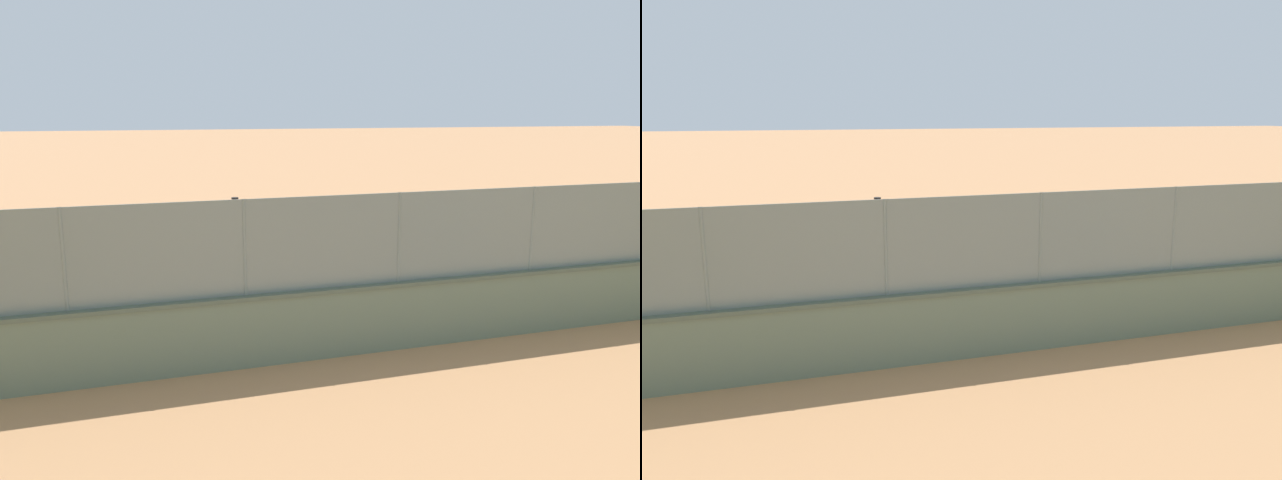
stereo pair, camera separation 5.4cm
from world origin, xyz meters
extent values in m
plane|color=tan|center=(0.00, 0.00, 0.00)|extent=(260.00, 260.00, 0.00)
cube|color=slate|center=(-2.00, 9.42, 0.65)|extent=(25.18, 0.79, 1.31)
cube|color=#556151|center=(-2.00, 9.42, 1.35)|extent=(25.18, 0.85, 0.08)
cube|color=gray|center=(-2.00, 9.42, 2.28)|extent=(24.67, 0.45, 1.79)
cylinder|color=gray|center=(-2.00, 9.42, 2.28)|extent=(0.07, 0.07, 1.79)
cylinder|color=gray|center=(1.08, 9.47, 2.28)|extent=(0.07, 0.07, 1.79)
cylinder|color=gray|center=(4.17, 9.52, 2.28)|extent=(0.07, 0.07, 1.79)
cylinder|color=gray|center=(7.25, 9.57, 2.28)|extent=(0.07, 0.07, 1.79)
cylinder|color=black|center=(2.68, -1.19, 0.42)|extent=(0.21, 0.21, 0.84)
cylinder|color=black|center=(2.54, -1.34, 0.42)|extent=(0.21, 0.21, 0.84)
cylinder|color=#D14C42|center=(2.61, -1.27, 1.15)|extent=(0.48, 0.48, 0.62)
cylinder|color=#D8AD84|center=(2.80, -1.01, 1.28)|extent=(0.48, 0.48, 0.17)
cylinder|color=#D8AD84|center=(2.17, -1.27, 1.28)|extent=(0.48, 0.48, 0.17)
sphere|color=#D8AD84|center=(2.61, -1.27, 1.58)|extent=(0.24, 0.24, 0.24)
cylinder|color=black|center=(2.61, -1.27, 1.69)|extent=(0.35, 0.35, 0.05)
cylinder|color=black|center=(2.05, -1.15, 1.28)|extent=(0.24, 0.24, 0.04)
ellipsoid|color=#333338|center=(1.89, -0.99, 1.28)|extent=(0.23, 0.23, 0.24)
cylinder|color=#591919|center=(2.83, 3.31, 0.37)|extent=(0.21, 0.21, 0.75)
cylinder|color=#591919|center=(2.66, 3.41, 0.37)|extent=(0.21, 0.21, 0.75)
cylinder|color=#3372B2|center=(2.75, 3.36, 1.02)|extent=(0.47, 0.47, 0.55)
cylinder|color=brown|center=(3.02, 3.25, 1.13)|extent=(0.35, 0.50, 0.16)
cylinder|color=brown|center=(2.66, 3.77, 1.13)|extent=(0.35, 0.50, 0.16)
sphere|color=brown|center=(2.75, 3.36, 1.41)|extent=(0.21, 0.21, 0.21)
cylinder|color=red|center=(2.75, 3.36, 1.50)|extent=(0.30, 0.30, 0.05)
cylinder|color=black|center=(2.75, 3.92, 1.13)|extent=(0.19, 0.28, 0.04)
ellipsoid|color=#333338|center=(2.87, 4.11, 1.13)|extent=(0.18, 0.27, 0.24)
sphere|color=orange|center=(1.54, 1.06, 0.07)|extent=(0.14, 0.14, 0.14)
sphere|color=#3399D8|center=(5.20, 8.53, 0.07)|extent=(0.13, 0.13, 0.13)
cube|color=gray|center=(5.08, 7.43, 0.45)|extent=(1.61, 0.41, 0.06)
cube|color=gray|center=(5.08, 7.59, 0.67)|extent=(1.60, 0.07, 0.40)
cube|color=#333338|center=(4.44, 7.42, 0.23)|extent=(0.07, 0.38, 0.45)
cube|color=#333338|center=(5.72, 7.44, 0.23)|extent=(0.07, 0.38, 0.45)
camera|label=1|loc=(6.09, 20.70, 4.77)|focal=35.44mm
camera|label=2|loc=(6.04, 20.72, 4.77)|focal=35.44mm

